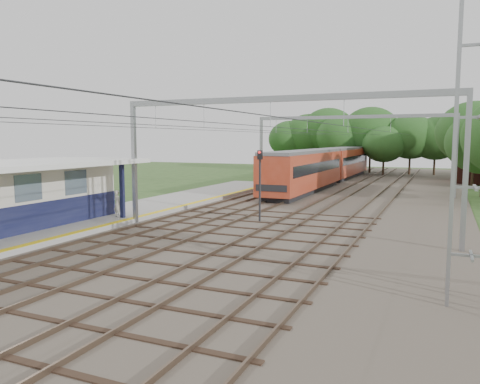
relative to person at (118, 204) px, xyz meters
The scene contains 10 objects.
ballast_bed 18.21m from the person, 55.63° to the left, with size 18.00×90.00×0.10m, color #473D33.
platform 1.87m from the person, 141.13° to the right, with size 5.00×52.00×0.35m, color gray.
yellow_stripe 1.63m from the person, 44.74° to the right, with size 0.45×52.00×0.01m, color yellow.
rail_tracks 16.92m from the person, 62.65° to the left, with size 11.80×88.00×0.15m.
catenary_system 14.76m from the person, 46.83° to the left, with size 17.22×88.00×7.00m.
lattice_pylon 20.15m from the person, 20.98° to the right, with size 1.30×1.30×12.00m.
tree_band 43.48m from the person, 76.51° to the left, with size 31.72×30.88×8.82m.
person is the anchor object (origin of this frame).
train 29.17m from the person, 78.60° to the left, with size 2.91×36.21×3.82m.
signal_post 8.46m from the person, 23.85° to the left, with size 0.32×0.28×4.26m.
Camera 1 is at (11.17, -6.90, 4.87)m, focal length 35.00 mm.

